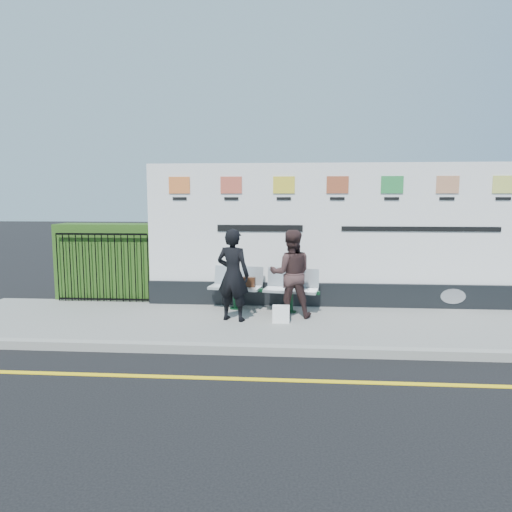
{
  "coord_description": "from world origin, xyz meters",
  "views": [
    {
      "loc": [
        -0.47,
        -5.79,
        2.4
      ],
      "look_at": [
        -1.14,
        3.22,
        1.25
      ],
      "focal_mm": 32.0,
      "sensor_mm": 36.0,
      "label": 1
    }
  ],
  "objects_px": {
    "bench": "(263,299)",
    "woman_left": "(233,275)",
    "billboard": "(336,245)",
    "woman_right": "(291,274)"
  },
  "relations": [
    {
      "from": "bench",
      "to": "woman_left",
      "type": "xyz_separation_m",
      "value": [
        -0.51,
        -0.79,
        0.62
      ]
    },
    {
      "from": "billboard",
      "to": "woman_right",
      "type": "xyz_separation_m",
      "value": [
        -0.94,
        -1.01,
        -0.46
      ]
    },
    {
      "from": "woman_left",
      "to": "woman_right",
      "type": "bearing_deg",
      "value": -145.46
    },
    {
      "from": "bench",
      "to": "billboard",
      "type": "bearing_deg",
      "value": 30.37
    },
    {
      "from": "bench",
      "to": "woman_right",
      "type": "distance_m",
      "value": 0.94
    },
    {
      "from": "woman_left",
      "to": "billboard",
      "type": "bearing_deg",
      "value": -129.37
    },
    {
      "from": "billboard",
      "to": "woman_right",
      "type": "relative_size",
      "value": 4.75
    },
    {
      "from": "billboard",
      "to": "bench",
      "type": "relative_size",
      "value": 3.61
    },
    {
      "from": "billboard",
      "to": "bench",
      "type": "bearing_deg",
      "value": -159.88
    },
    {
      "from": "billboard",
      "to": "woman_right",
      "type": "height_order",
      "value": "billboard"
    }
  ]
}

